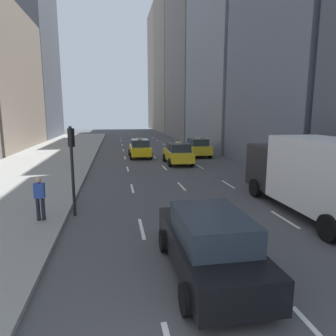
% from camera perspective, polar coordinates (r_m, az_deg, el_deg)
% --- Properties ---
extents(sidewalk_left, '(8.00, 66.00, 0.15)m').
position_cam_1_polar(sidewalk_left, '(30.09, -21.31, 1.92)').
color(sidewalk_left, gray).
rests_on(sidewalk_left, ground).
extents(lane_markings, '(5.72, 56.00, 0.01)m').
position_cam_1_polar(lane_markings, '(25.80, -1.73, 1.19)').
color(lane_markings, white).
rests_on(lane_markings, ground).
extents(building_row_right, '(6.00, 91.37, 37.07)m').
position_cam_1_polar(building_row_right, '(51.28, 5.57, 24.18)').
color(building_row_right, '#4C515B').
rests_on(building_row_right, ground).
extents(taxi_lead, '(2.02, 4.40, 1.87)m').
position_cam_1_polar(taxi_lead, '(24.64, 1.92, 2.82)').
color(taxi_lead, yellow).
rests_on(taxi_lead, ground).
extents(taxi_second, '(2.02, 4.40, 1.87)m').
position_cam_1_polar(taxi_second, '(28.41, -5.39, 3.77)').
color(taxi_second, yellow).
rests_on(taxi_second, ground).
extents(taxi_third, '(2.02, 4.40, 1.87)m').
position_cam_1_polar(taxi_third, '(29.35, 5.60, 3.97)').
color(taxi_third, yellow).
rests_on(taxi_third, ground).
extents(sedan_black_near, '(2.02, 4.70, 1.72)m').
position_cam_1_polar(sedan_black_near, '(7.81, 7.77, -13.97)').
color(sedan_black_near, black).
rests_on(sedan_black_near, ground).
extents(box_truck, '(2.58, 8.40, 3.15)m').
position_cam_1_polar(box_truck, '(13.11, 26.96, -1.23)').
color(box_truck, '#262628').
rests_on(box_truck, ground).
extents(pedestrian_mid_block, '(0.36, 0.22, 1.65)m').
position_cam_1_polar(pedestrian_mid_block, '(12.07, -23.25, -4.99)').
color(pedestrian_mid_block, '#23232D').
rests_on(pedestrian_mid_block, sidewalk_left).
extents(traffic_light_pole, '(0.24, 0.42, 3.60)m').
position_cam_1_polar(traffic_light_pole, '(12.44, -17.82, 2.11)').
color(traffic_light_pole, black).
rests_on(traffic_light_pole, ground).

